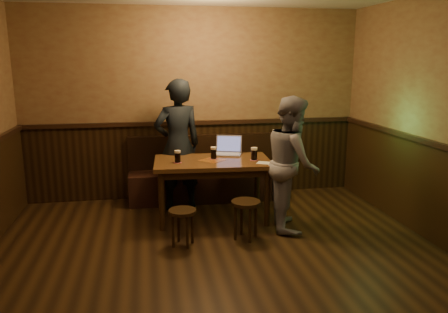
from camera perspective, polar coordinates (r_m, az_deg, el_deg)
name	(u,v)px	position (r m, az deg, el deg)	size (l,w,h in m)	color
room	(230,158)	(3.87, 0.74, -0.22)	(5.04, 6.04, 2.84)	black
bench	(204,179)	(6.53, -2.62, -2.93)	(2.20, 0.50, 0.95)	black
pub_table	(212,168)	(5.63, -1.51, -1.51)	(1.53, 0.93, 0.80)	#532F17
stool_left	(182,217)	(4.94, -5.45, -7.87)	(0.40, 0.40, 0.42)	black
stool_right	(246,209)	(5.09, 2.86, -6.82)	(0.39, 0.39, 0.46)	black
pint_left	(178,156)	(5.48, -6.08, 0.00)	(0.10, 0.10, 0.16)	#AA1435
pint_mid	(214,153)	(5.65, -1.37, 0.47)	(0.10, 0.10, 0.16)	#AA1435
pint_right	(254,154)	(5.60, 3.96, 0.36)	(0.11, 0.11, 0.17)	#AA1435
laptop	(228,150)	(5.94, 0.57, 0.91)	(0.42, 0.38, 0.25)	silver
menu	(266,163)	(5.47, 5.51, -0.84)	(0.22, 0.15, 0.00)	silver
person_suit	(178,145)	(6.03, -6.06, 1.50)	(0.66, 0.43, 1.81)	black
person_grey	(292,163)	(5.39, 8.91, -0.84)	(0.80, 0.62, 1.64)	gray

